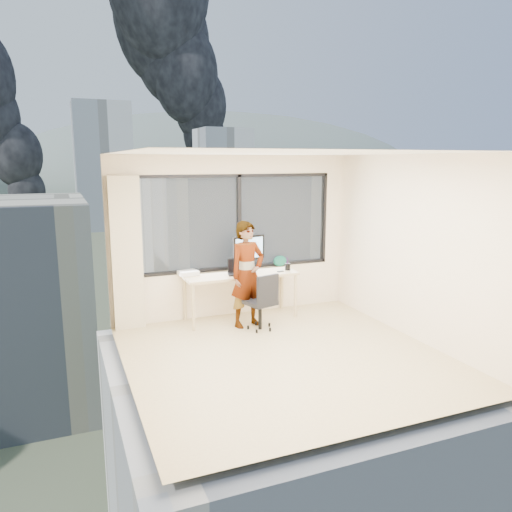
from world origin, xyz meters
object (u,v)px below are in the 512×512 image
chair (260,301)px  person (247,274)px  monitor (249,253)px  handbag (280,261)px  game_console (188,273)px  laptop (239,268)px  desk (241,296)px

chair → person: person is taller
monitor → handbag: size_ratio=2.45×
chair → game_console: (-0.90, 0.78, 0.34)m
game_console → laptop: 0.80m
game_console → chair: bearing=-52.1°
handbag → chair: bearing=-131.1°
laptop → handbag: bearing=33.7°
person → handbag: (0.82, 0.59, 0.03)m
chair → person: size_ratio=0.55×
chair → laptop: laptop is taller
desk → handbag: size_ratio=7.58×
desk → person: person is taller
desk → chair: (0.10, -0.58, 0.07)m
person → game_console: person is taller
desk → handbag: handbag is taller
chair → game_console: chair is taller
monitor → game_console: (-0.99, 0.06, -0.26)m
desk → handbag: (0.80, 0.24, 0.47)m
game_console → handbag: (1.60, 0.05, 0.06)m
person → chair: bearing=-78.7°
monitor → laptop: size_ratio=1.65×
chair → laptop: bearing=90.2°
chair → monitor: (0.10, 0.72, 0.60)m
handbag → laptop: bearing=-160.7°
chair → desk: bearing=83.6°
laptop → chair: bearing=-60.4°
desk → game_console: (-0.80, 0.20, 0.41)m
game_console → handbag: 1.60m
handbag → game_console: bearing=-179.1°
monitor → chair: bearing=-109.8°
monitor → desk: bearing=-156.5°
person → game_console: (-0.78, 0.55, -0.03)m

